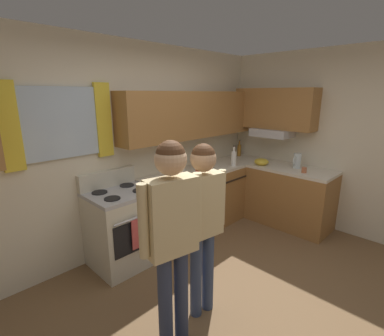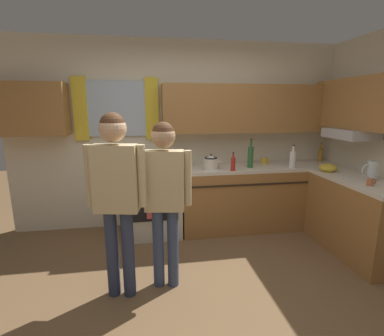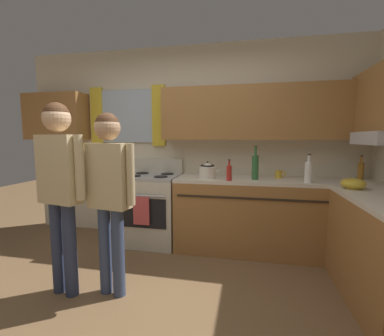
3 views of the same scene
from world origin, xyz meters
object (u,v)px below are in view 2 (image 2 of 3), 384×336
water_pitcher (372,171)px  mug_mustard_yellow (265,161)px  cup_terracotta (371,182)px  bottle_oil_amber (320,154)px  stove_oven (154,200)px  bottle_sauce_red (233,164)px  bottle_milk_white (293,159)px  mixing_bowl (328,168)px  bottle_wine_green (250,157)px  adult_in_plaid (164,187)px  stovetop_kettle (211,162)px  adult_left (116,186)px

water_pitcher → mug_mustard_yellow: bearing=128.1°
cup_terracotta → mug_mustard_yellow: mug_mustard_yellow is taller
bottle_oil_amber → stove_oven: bearing=-176.6°
bottle_sauce_red → water_pitcher: bottle_sauce_red is taller
bottle_milk_white → cup_terracotta: bearing=-68.3°
stove_oven → bottle_oil_amber: (2.51, 0.15, 0.54)m
bottle_oil_amber → mixing_bowl: (-0.30, -0.63, -0.06)m
bottle_wine_green → mug_mustard_yellow: bearing=32.6°
bottle_sauce_red → stove_oven: bearing=166.4°
water_pitcher → adult_in_plaid: bearing=-174.0°
stovetop_kettle → mug_mustard_yellow: bearing=14.1°
stove_oven → adult_left: 1.45m
bottle_milk_white → mixing_bowl: bearing=-39.2°
mug_mustard_yellow → adult_left: adult_left is taller
cup_terracotta → water_pitcher: size_ratio=0.49×
cup_terracotta → adult_in_plaid: size_ratio=0.07×
bottle_sauce_red → stovetop_kettle: 0.29m
stove_oven → stovetop_kettle: 0.93m
mixing_bowl → bottle_milk_white: bearing=140.8°
cup_terracotta → adult_in_plaid: (-2.17, -0.05, 0.06)m
bottle_oil_amber → water_pitcher: bottle_oil_amber is taller
stove_oven → adult_in_plaid: (0.08, -1.20, 0.53)m
mug_mustard_yellow → water_pitcher: (0.82, -1.04, 0.07)m
bottle_oil_amber → bottle_milk_white: bearing=-151.2°
mug_mustard_yellow → stove_oven: bearing=-176.8°
stovetop_kettle → mixing_bowl: stovetop_kettle is taller
water_pitcher → mixing_bowl: bearing=113.6°
adult_left → adult_in_plaid: 0.43m
adult_left → adult_in_plaid: (0.42, 0.08, -0.05)m
mixing_bowl → adult_in_plaid: bearing=-161.5°
stove_oven → water_pitcher: (2.42, -0.96, 0.54)m
bottle_sauce_red → stovetop_kettle: size_ratio=0.90×
bottle_milk_white → mug_mustard_yellow: size_ratio=2.60×
stovetop_kettle → water_pitcher: 1.86m
bottle_oil_amber → stovetop_kettle: 1.78m
mug_mustard_yellow → adult_left: size_ratio=0.07×
bottle_oil_amber → adult_in_plaid: 2.79m
mixing_bowl → cup_terracotta: bearing=-87.1°
stovetop_kettle → adult_left: size_ratio=0.16×
bottle_sauce_red → adult_in_plaid: (-0.95, -0.95, 0.01)m
bottle_oil_amber → adult_in_plaid: (-2.44, -1.35, -0.01)m
stovetop_kettle → bottle_sauce_red: bearing=-25.3°
stove_oven → bottle_wine_green: 1.44m
adult_left → cup_terracotta: bearing=2.9°
mixing_bowl → adult_left: (-2.56, -0.79, 0.11)m
bottle_oil_amber → cup_terracotta: (-0.27, -1.30, -0.07)m
bottle_oil_amber → bottle_wine_green: bearing=-168.5°
adult_in_plaid → stovetop_kettle: bearing=57.6°
stovetop_kettle → adult_in_plaid: bearing=-122.4°
stovetop_kettle → water_pitcher: (1.66, -0.83, 0.02)m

